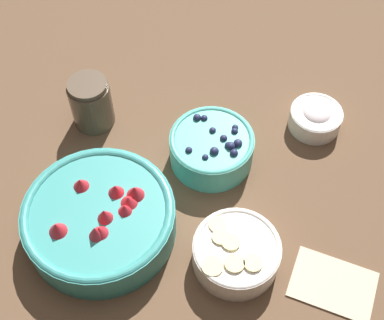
{
  "coord_description": "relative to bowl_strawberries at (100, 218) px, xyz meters",
  "views": [
    {
      "loc": [
        0.16,
        -0.47,
        0.8
      ],
      "look_at": [
        0.03,
        0.04,
        0.05
      ],
      "focal_mm": 50.0,
      "sensor_mm": 36.0,
      "label": 1
    }
  ],
  "objects": [
    {
      "name": "ground_plane",
      "position": [
        0.09,
        0.1,
        -0.04
      ],
      "size": [
        4.0,
        4.0,
        0.0
      ],
      "primitive_type": "plane",
      "color": "brown"
    },
    {
      "name": "bowl_strawberries",
      "position": [
        0.0,
        0.0,
        0.0
      ],
      "size": [
        0.25,
        0.25,
        0.09
      ],
      "color": "teal",
      "rests_on": "ground_plane"
    },
    {
      "name": "bowl_blueberries",
      "position": [
        0.14,
        0.19,
        -0.0
      ],
      "size": [
        0.15,
        0.15,
        0.07
      ],
      "color": "#47AD9E",
      "rests_on": "ground_plane"
    },
    {
      "name": "bowl_bananas",
      "position": [
        0.23,
        0.0,
        -0.01
      ],
      "size": [
        0.14,
        0.14,
        0.06
      ],
      "color": "silver",
      "rests_on": "ground_plane"
    },
    {
      "name": "bowl_cream",
      "position": [
        0.31,
        0.31,
        -0.01
      ],
      "size": [
        0.1,
        0.1,
        0.05
      ],
      "color": "white",
      "rests_on": "ground_plane"
    },
    {
      "name": "jar_chocolate",
      "position": [
        -0.1,
        0.22,
        0.01
      ],
      "size": [
        0.08,
        0.08,
        0.1
      ],
      "color": "brown",
      "rests_on": "ground_plane"
    },
    {
      "name": "napkin",
      "position": [
        0.38,
        -0.0,
        -0.04
      ],
      "size": [
        0.14,
        0.11,
        0.01
      ],
      "color": "beige",
      "rests_on": "ground_plane"
    }
  ]
}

